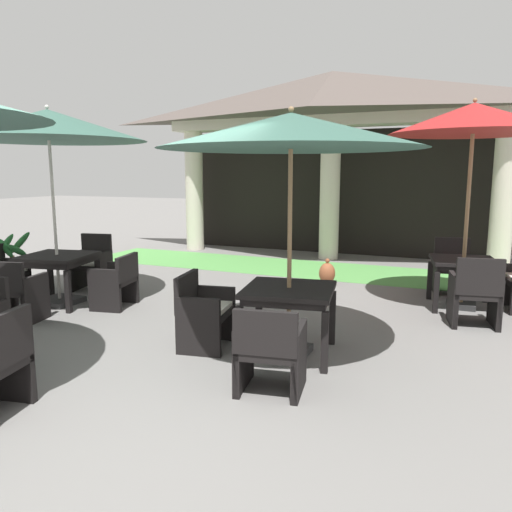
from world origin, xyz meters
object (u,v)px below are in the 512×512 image
Objects in this scene: patio_chair_near_foreground_north at (92,265)px; potted_palm_left_edge at (14,276)px; patio_table_mid_left at (463,266)px; patio_umbrella_mid_left at (474,120)px; patio_chair_mid_right_south at (270,351)px; patio_umbrella_mid_right at (291,132)px; terracotta_urn at (327,273)px; patio_chair_mid_left_north at (453,269)px; patio_chair_near_foreground_west at (3,275)px; patio_umbrella_near_foreground at (48,126)px; patio_chair_mid_right_west at (203,312)px; patio_table_mid_right at (289,296)px; patio_chair_near_foreground_east at (116,281)px; patio_chair_near_foreground_south at (16,292)px; patio_chair_mid_left_south at (475,294)px; patio_table_near_foreground at (57,261)px.

patio_chair_near_foreground_north is 1.23m from potted_palm_left_edge.
patio_umbrella_mid_left reaches higher than patio_table_mid_left.
patio_chair_near_foreground_north is 1.14× the size of patio_chair_mid_right_south.
patio_umbrella_mid_right is 2.21m from patio_chair_mid_right_south.
terracotta_urn is (-0.72, 4.53, -0.19)m from patio_chair_mid_right_south.
patio_chair_near_foreground_west is at bearing 16.85° from patio_chair_mid_left_north.
patio_umbrella_mid_right is (4.84, -0.44, 1.97)m from patio_chair_near_foreground_west.
patio_table_mid_left is at bearing 16.54° from potted_palm_left_edge.
patio_umbrella_mid_right is (3.91, -0.62, -0.25)m from patio_umbrella_near_foreground.
patio_chair_mid_left_north is 1.06× the size of patio_chair_mid_right_west.
patio_umbrella_mid_left is 3.53× the size of patio_chair_mid_right_west.
patio_chair_mid_right_west is (2.95, -0.79, -2.22)m from patio_umbrella_near_foreground.
terracotta_urn is (0.41, 3.74, -0.21)m from patio_chair_mid_right_west.
patio_umbrella_mid_right reaches higher than patio_table_mid_right.
patio_chair_mid_right_south reaches higher than patio_table_mid_left.
patio_chair_near_foreground_east is 5.36m from patio_chair_mid_left_north.
patio_chair_near_foreground_west is 1.01× the size of patio_chair_near_foreground_south.
patio_table_mid_right is at bearing -144.66° from patio_chair_mid_left_south.
patio_umbrella_mid_left is at bearing 90.00° from patio_chair_mid_left_north.
patio_chair_mid_left_south reaches higher than patio_chair_near_foreground_west.
patio_chair_mid_right_south is 0.79× the size of potted_palm_left_edge.
patio_chair_near_foreground_east is at bearing -131.36° from terracotta_urn.
patio_umbrella_mid_right reaches higher than patio_table_mid_left.
patio_chair_near_foreground_west is 1.34m from patio_chair_near_foreground_south.
patio_umbrella_mid_left is 4.60m from patio_chair_mid_right_west.
patio_chair_mid_left_south is (5.95, 0.35, 0.00)m from patio_chair_near_foreground_north.
patio_chair_near_foreground_east is 1.34m from patio_chair_near_foreground_south.
patio_umbrella_mid_right is at bearing -81.24° from terracotta_urn.
patio_umbrella_mid_right is 4.22m from terracotta_urn.
patio_chair_near_foreground_north is 4.80m from patio_umbrella_mid_right.
patio_table_mid_left is 0.95× the size of patio_table_mid_right.
patio_chair_near_foreground_north is at bearing 172.93° from patio_chair_mid_left_south.
patio_umbrella_mid_left is (5.60, 2.19, 0.07)m from patio_umbrella_near_foreground.
patio_table_mid_right is at bearing -116.55° from patio_chair_near_foreground_east.
patio_umbrella_mid_right is 2.65× the size of potted_palm_left_edge.
patio_umbrella_mid_right is at bearing -121.00° from patio_table_mid_left.
patio_umbrella_mid_left is (5.41, 3.12, 2.28)m from patio_chair_near_foreground_south.
patio_chair_mid_left_south is at bearing 45.77° from patio_umbrella_mid_right.
patio_table_near_foreground is at bearing 90.00° from patio_chair_near_foreground_north.
patio_chair_mid_left_south reaches higher than patio_chair_near_foreground_south.
patio_umbrella_mid_left is (5.79, 1.25, 2.27)m from patio_chair_near_foreground_north.
patio_chair_near_foreground_west reaches higher than patio_table_mid_right.
patio_chair_mid_right_west is at bearing -170.11° from patio_umbrella_mid_right.
patio_table_mid_right is (3.72, 0.31, 0.24)m from patio_chair_near_foreground_south.
patio_chair_mid_right_south is (0.17, -0.96, -0.26)m from patio_table_mid_right.
patio_chair_near_foreground_west is at bearing -59.69° from potted_palm_left_edge.
patio_chair_near_foreground_north is at bearing 44.82° from patio_chair_near_foreground_east.
patio_chair_mid_left_north is at bearing -68.52° from patio_chair_near_foreground_east.
patio_umbrella_mid_left reaches higher than patio_chair_near_foreground_south.
potted_palm_left_edge is at bearing 13.42° from patio_chair_mid_left_north.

